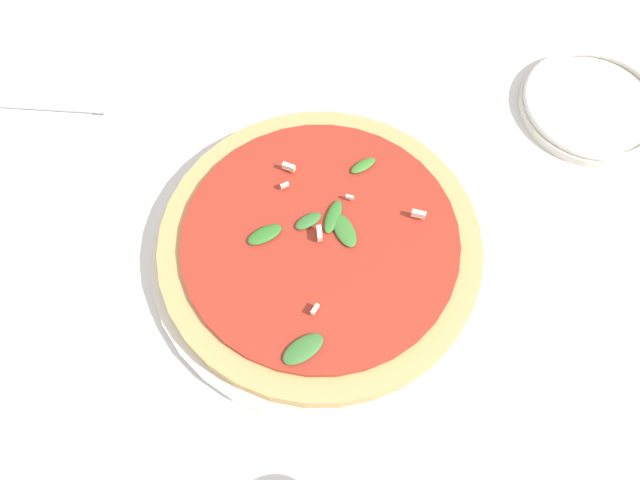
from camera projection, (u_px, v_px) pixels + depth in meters
name	position (u px, v px, depth m)	size (l,w,h in m)	color
ground_plane	(329.00, 245.00, 0.61)	(6.00, 6.00, 0.00)	silver
pizza_arugula_main	(320.00, 246.00, 0.60)	(0.33, 0.33, 0.05)	silver
napkin	(30.00, 106.00, 0.69)	(0.16, 0.12, 0.01)	white
fork	(21.00, 103.00, 0.69)	(0.19, 0.06, 0.00)	silver
side_plate_white	(592.00, 105.00, 0.68)	(0.16, 0.16, 0.02)	silver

